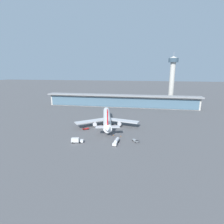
% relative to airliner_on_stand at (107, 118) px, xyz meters
% --- Properties ---
extents(ground_plane, '(1200.00, 1200.00, 0.00)m').
position_rel_airliner_on_stand_xyz_m(ground_plane, '(2.01, -1.12, -5.60)').
color(ground_plane, '#515154').
extents(airliner_on_stand, '(50.08, 66.14, 17.78)m').
position_rel_airliner_on_stand_xyz_m(airliner_on_stand, '(0.00, 0.00, 0.00)').
color(airliner_on_stand, white).
rests_on(airliner_on_stand, ground).
extents(service_truck_near_nose_white, '(3.31, 8.79, 2.95)m').
position_rel_airliner_on_stand_xyz_m(service_truck_near_nose_white, '(13.44, -36.36, -3.89)').
color(service_truck_near_nose_white, silver).
rests_on(service_truck_near_nose_white, ground).
extents(service_truck_under_wing_grey, '(4.98, 6.36, 2.70)m').
position_rel_airliner_on_stand_xyz_m(service_truck_under_wing_grey, '(24.92, -31.24, -4.79)').
color(service_truck_under_wing_grey, gray).
rests_on(service_truck_under_wing_grey, ground).
extents(service_truck_mid_apron_white, '(7.61, 3.73, 3.10)m').
position_rel_airliner_on_stand_xyz_m(service_truck_mid_apron_white, '(-11.26, -39.27, -3.91)').
color(service_truck_mid_apron_white, silver).
rests_on(service_truck_mid_apron_white, ground).
extents(service_truck_by_tail_red, '(6.53, 4.66, 2.70)m').
position_rel_airliner_on_stand_xyz_m(service_truck_by_tail_red, '(-13.74, -14.55, -4.79)').
color(service_truck_by_tail_red, '#B21E1E').
rests_on(service_truck_by_tail_red, ground).
extents(terminal_building, '(183.60, 12.80, 15.20)m').
position_rel_airliner_on_stand_xyz_m(terminal_building, '(2.01, 73.10, 2.27)').
color(terminal_building, beige).
rests_on(terminal_building, ground).
extents(control_tower, '(12.00, 12.00, 65.92)m').
position_rel_airliner_on_stand_xyz_m(control_tower, '(63.80, 102.96, 30.43)').
color(control_tower, beige).
rests_on(control_tower, ground).
extents(safety_cone_alpha, '(0.62, 0.62, 0.70)m').
position_rel_airliner_on_stand_xyz_m(safety_cone_alpha, '(14.68, -23.72, -5.28)').
color(safety_cone_alpha, orange).
rests_on(safety_cone_alpha, ground).
extents(safety_cone_bravo, '(0.62, 0.62, 0.70)m').
position_rel_airliner_on_stand_xyz_m(safety_cone_bravo, '(9.42, -22.97, -5.28)').
color(safety_cone_bravo, orange).
rests_on(safety_cone_bravo, ground).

